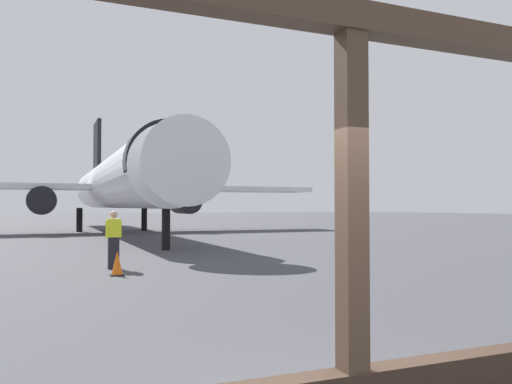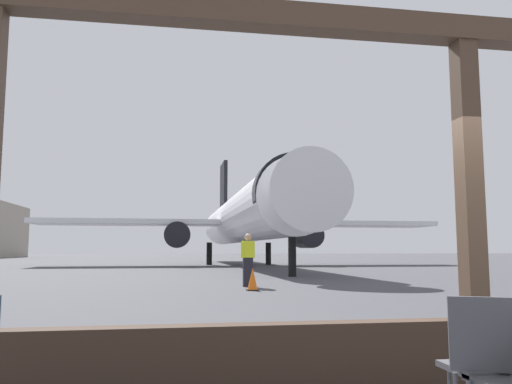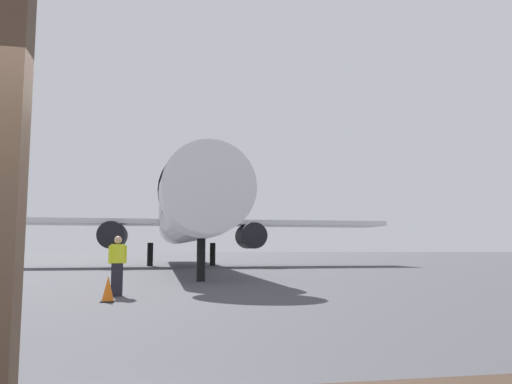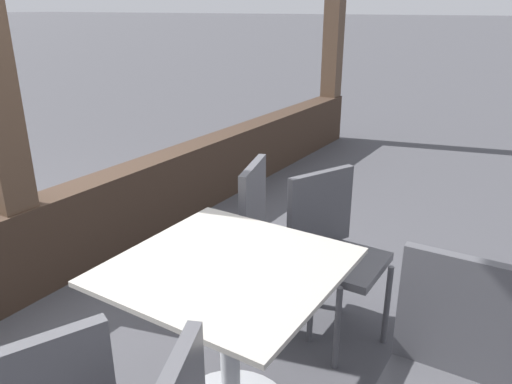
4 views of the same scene
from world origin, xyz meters
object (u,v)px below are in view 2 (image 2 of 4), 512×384
at_px(cafe_chair_window_right, 482,356).
at_px(airplane, 245,218).
at_px(traffic_cone, 253,280).
at_px(ground_crew_worker, 248,259).

height_order(cafe_chair_window_right, airplane, airplane).
bearing_deg(traffic_cone, ground_crew_worker, 86.54).
xyz_separation_m(ground_crew_worker, traffic_cone, (-0.10, -1.58, -0.58)).
distance_m(cafe_chair_window_right, ground_crew_worker, 13.91).
bearing_deg(airplane, cafe_chair_window_right, -95.75).
xyz_separation_m(cafe_chair_window_right, ground_crew_worker, (0.59, 13.89, 0.35)).
relative_size(ground_crew_worker, traffic_cone, 2.60).
xyz_separation_m(airplane, ground_crew_worker, (-2.91, -20.88, -2.66)).
distance_m(airplane, ground_crew_worker, 21.25).
height_order(cafe_chair_window_right, traffic_cone, cafe_chair_window_right).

